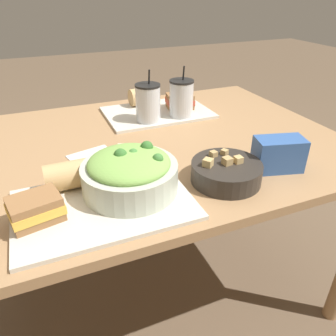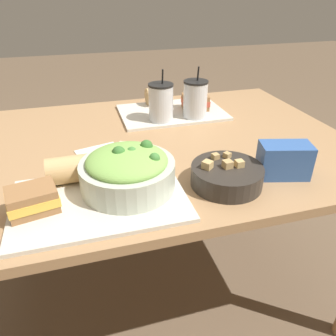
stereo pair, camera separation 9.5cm
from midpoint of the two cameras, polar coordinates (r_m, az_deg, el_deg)
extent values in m
plane|color=brown|center=(1.67, -5.05, -19.66)|extent=(12.00, 12.00, 0.00)
cube|color=#A37A51|center=(1.21, -6.57, 3.65)|extent=(1.47, 1.03, 0.03)
cylinder|color=#A37A51|center=(2.01, 8.93, 2.50)|extent=(0.06, 0.06, 0.72)
cube|color=beige|center=(0.89, -14.14, -6.31)|extent=(0.46, 0.31, 0.01)
cube|color=beige|center=(1.48, -3.73, 9.59)|extent=(0.46, 0.31, 0.01)
cylinder|color=beige|center=(0.90, -9.66, -1.72)|extent=(0.26, 0.26, 0.08)
ellipsoid|color=#7FB251|center=(0.88, -9.90, 0.78)|extent=(0.22, 0.22, 0.06)
sphere|color=#38702D|center=(0.88, -11.36, 2.09)|extent=(0.04, 0.04, 0.04)
sphere|color=#427F38|center=(0.85, -4.98, 1.51)|extent=(0.03, 0.03, 0.03)
sphere|color=#38702D|center=(0.91, -6.71, 3.56)|extent=(0.04, 0.04, 0.04)
sphere|color=#427F38|center=(0.88, -9.15, 2.35)|extent=(0.03, 0.03, 0.03)
cube|color=beige|center=(0.83, -10.13, -0.38)|extent=(0.05, 0.05, 0.01)
cube|color=beige|center=(0.94, -10.10, 3.31)|extent=(0.07, 0.06, 0.01)
cylinder|color=#2D2823|center=(0.96, 7.33, -0.80)|extent=(0.21, 0.21, 0.06)
cylinder|color=#5B2D19|center=(0.95, 7.41, 0.35)|extent=(0.19, 0.19, 0.01)
cube|color=tan|center=(0.93, 4.07, 0.77)|extent=(0.04, 0.04, 0.03)
cube|color=tan|center=(0.98, 5.17, 2.31)|extent=(0.02, 0.02, 0.02)
cube|color=tan|center=(1.00, 7.12, 2.62)|extent=(0.03, 0.03, 0.02)
cube|color=tan|center=(0.96, 9.36, 1.28)|extent=(0.02, 0.02, 0.02)
cube|color=tan|center=(0.94, 7.44, 1.06)|extent=(0.03, 0.03, 0.02)
cube|color=olive|center=(0.88, -24.76, -7.75)|extent=(0.13, 0.11, 0.02)
cube|color=#EFB742|center=(0.86, -25.07, -6.58)|extent=(0.14, 0.11, 0.02)
cube|color=olive|center=(0.85, -25.38, -5.38)|extent=(0.13, 0.11, 0.02)
cylinder|color=tan|center=(0.95, -19.47, -1.22)|extent=(0.14, 0.08, 0.08)
cylinder|color=beige|center=(0.96, -15.68, -0.46)|extent=(0.01, 0.07, 0.07)
cube|color=olive|center=(1.51, 0.24, 10.73)|extent=(0.13, 0.11, 0.02)
cube|color=#C64C38|center=(1.51, 0.24, 11.52)|extent=(0.13, 0.11, 0.02)
cube|color=olive|center=(1.50, 0.24, 12.32)|extent=(0.13, 0.11, 0.02)
cylinder|color=tan|center=(1.56, -6.52, 12.21)|extent=(0.11, 0.08, 0.08)
cylinder|color=beige|center=(1.57, -4.82, 12.47)|extent=(0.01, 0.07, 0.07)
cylinder|color=silver|center=(1.35, -5.55, 11.01)|extent=(0.10, 0.10, 0.14)
cylinder|color=black|center=(1.36, -5.53, 10.66)|extent=(0.09, 0.09, 0.12)
cylinder|color=black|center=(1.33, -5.71, 14.11)|extent=(0.10, 0.10, 0.01)
cylinder|color=black|center=(1.33, -5.45, 15.33)|extent=(0.01, 0.02, 0.07)
cylinder|color=silver|center=(1.40, 0.35, 11.83)|extent=(0.10, 0.10, 0.15)
cylinder|color=maroon|center=(1.40, 0.35, 11.48)|extent=(0.09, 0.09, 0.12)
cylinder|color=black|center=(1.38, 0.36, 14.86)|extent=(0.10, 0.10, 0.01)
cylinder|color=black|center=(1.37, 0.66, 16.04)|extent=(0.01, 0.02, 0.07)
cube|color=#335BA3|center=(1.05, 16.25, 2.25)|extent=(0.16, 0.12, 0.10)
cube|color=silver|center=(1.15, -15.46, 1.99)|extent=(0.17, 0.14, 0.00)
camera|label=1|loc=(0.05, -92.86, -1.63)|focal=35.00mm
camera|label=2|loc=(0.05, 87.14, 1.63)|focal=35.00mm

